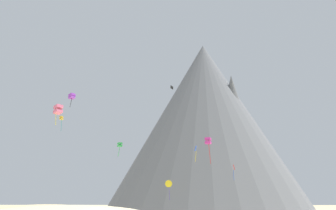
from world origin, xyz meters
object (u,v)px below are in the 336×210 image
Objects in this scene: kite_violet_mid at (72,96)px; kite_gold_mid at (61,118)px; kite_magenta_low at (208,141)px; kite_blue_low at (196,150)px; rock_massif at (207,123)px; kite_red_low at (234,169)px; kite_rainbow_mid at (58,109)px; kite_yellow_low at (169,184)px; kite_black_high at (172,87)px; kite_green_low at (120,145)px.

kite_violet_mid reaches higher than kite_gold_mid.
kite_magenta_low reaches higher than kite_blue_low.
rock_massif is 22.83× the size of kite_red_low.
kite_rainbow_mid is 34.72m from kite_gold_mid.
kite_yellow_low is at bearing 13.31° from kite_rainbow_mid.
kite_black_high is 30.64m from kite_gold_mid.
kite_black_high is 0.29× the size of kite_rainbow_mid.
kite_magenta_low is at bearing 42.28° from kite_green_low.
kite_rainbow_mid is 25.96m from kite_magenta_low.
kite_magenta_low is (7.39, -16.46, -15.58)m from kite_black_high.
rock_massif reaches higher than kite_blue_low.
kite_black_high is at bearing -103.21° from rock_massif.
kite_rainbow_mid is at bearing 177.91° from kite_blue_low.
kite_green_low reaches higher than kite_yellow_low.
kite_violet_mid is at bearing 93.58° from kite_magenta_low.
kite_rainbow_mid is 0.74× the size of kite_magenta_low.
kite_black_high is at bearing 10.73° from kite_gold_mid.
kite_blue_low is at bearing 98.61° from kite_yellow_low.
kite_green_low is 0.68× the size of kite_gold_mid.
rock_massif is at bearing -117.22° from kite_black_high.
kite_rainbow_mid is (-26.84, -65.77, -11.81)m from rock_massif.
rock_massif reaches higher than kite_rainbow_mid.
rock_massif is at bearing 124.95° from kite_green_low.
kite_red_low is at bearing 128.97° from kite_black_high.
kite_green_low is 0.59× the size of kite_magenta_low.
kite_yellow_low is (27.74, 1.43, -16.57)m from kite_gold_mid.
kite_black_high is 23.84m from kite_magenta_low.
rock_massif is 55.63m from kite_blue_low.
kite_gold_mid is at bearing 118.85° from kite_blue_low.
rock_massif is 72.01m from kite_rainbow_mid.
kite_yellow_low is (7.61, 22.33, -6.16)m from kite_green_low.
kite_green_low is at bearing 94.00° from kite_magenta_low.
rock_massif is 21.95× the size of kite_blue_low.
kite_red_low is 0.61× the size of kite_yellow_low.
kite_yellow_low is (-1.44, 9.26, -21.68)m from kite_black_high.
kite_magenta_low is 5.77m from kite_blue_low.
kite_rainbow_mid is at bearing -43.47° from kite_gold_mid.
kite_black_high is 0.20× the size of kite_yellow_low.
kite_blue_low is at bearing -27.22° from kite_red_low.
kite_violet_mid reaches higher than kite_magenta_low.
rock_massif is at bearing 16.19° from kite_rainbow_mid.
kite_green_low is 30.82m from kite_gold_mid.
kite_green_low is at bearing 111.31° from kite_violet_mid.
kite_gold_mid is (-20.13, 20.89, 10.41)m from kite_green_low.
kite_gold_mid is at bearing -6.46° from kite_yellow_low.
kite_black_high is at bearing 3.11° from kite_rainbow_mid.
kite_violet_mid is 0.95× the size of kite_blue_low.
kite_rainbow_mid is at bearing -72.02° from kite_green_low.
kite_red_low is 0.88× the size of kite_rainbow_mid.
kite_gold_mid is at bearing -172.12° from kite_green_low.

